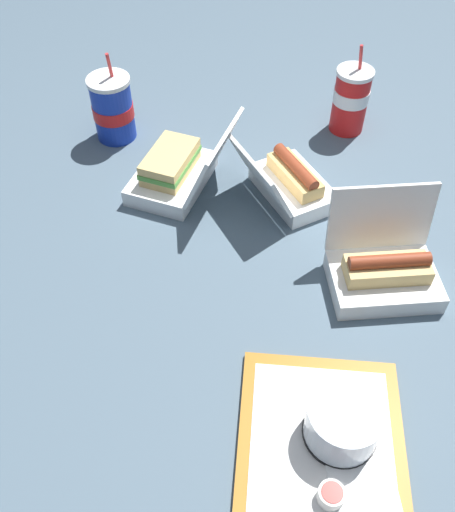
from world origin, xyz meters
name	(u,v)px	position (x,y,z in m)	size (l,w,h in m)	color
ground_plane	(216,280)	(0.00, 0.00, 0.00)	(3.20, 3.20, 0.00)	#4C6070
food_tray	(321,463)	(-0.35, -0.19, 0.01)	(0.37, 0.26, 0.01)	#A56619
cake_container	(343,423)	(-0.31, -0.22, 0.05)	(0.12, 0.12, 0.07)	black
ketchup_cup	(331,495)	(-0.41, -0.20, 0.03)	(0.04, 0.04, 0.02)	white
napkin_stack	(364,493)	(-0.40, -0.25, 0.02)	(0.10, 0.10, 0.00)	white
plastic_fork	(262,507)	(-0.43, -0.11, 0.02)	(0.11, 0.01, 0.01)	white
clamshell_hotdog_corner	(384,270)	(0.02, -0.32, 0.04)	(0.20, 0.23, 0.18)	white
clamshell_sandwich_center	(176,171)	(0.27, 0.11, 0.04)	(0.26, 0.26, 0.17)	white
clamshell_hotdog_back	(290,182)	(0.26, -0.14, 0.04)	(0.26, 0.26, 0.15)	white
soda_cup_left	(113,108)	(0.45, 0.29, 0.08)	(0.10, 0.10, 0.22)	#1938B7
soda_cup_corner	(351,99)	(0.53, -0.28, 0.09)	(0.09, 0.09, 0.22)	red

